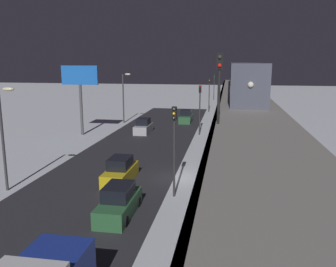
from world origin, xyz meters
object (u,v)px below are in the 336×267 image
(rail_signal, at_px, (219,76))
(subway_train, at_px, (242,76))
(sedan_green, at_px, (119,203))
(traffic_light_far, at_px, (209,90))
(sedan_silver, at_px, (143,127))
(traffic_light_near, at_px, (174,139))
(sedan_yellow, at_px, (120,172))
(commercial_billboard, at_px, (80,82))
(sedan_green_2, at_px, (186,117))
(traffic_light_mid, at_px, (200,103))
(traffic_light_distant, at_px, (214,83))

(rail_signal, bearing_deg, subway_train, -94.90)
(rail_signal, distance_m, sedan_green, 9.81)
(traffic_light_far, bearing_deg, sedan_silver, 70.97)
(rail_signal, height_order, traffic_light_near, rail_signal)
(sedan_yellow, bearing_deg, traffic_light_far, 83.48)
(sedan_silver, xyz_separation_m, commercial_billboard, (7.58, 2.53, 6.03))
(sedan_yellow, relative_size, traffic_light_near, 0.74)
(sedan_green_2, distance_m, traffic_light_mid, 10.54)
(sedan_yellow, relative_size, traffic_light_mid, 0.74)
(rail_signal, xyz_separation_m, traffic_light_far, (3.03, -46.69, -4.38))
(subway_train, relative_size, sedan_green_2, 8.08)
(sedan_green, relative_size, commercial_billboard, 0.53)
(sedan_green_2, bearing_deg, sedan_green, -90.00)
(sedan_green_2, distance_m, traffic_light_near, 31.67)
(sedan_yellow, xyz_separation_m, traffic_light_far, (-4.70, -41.14, 3.40))
(rail_signal, relative_size, traffic_light_far, 0.62)
(rail_signal, distance_m, traffic_light_near, 6.16)
(subway_train, relative_size, traffic_light_mid, 5.76)
(subway_train, relative_size, sedan_green, 7.85)
(sedan_green_2, bearing_deg, traffic_light_distant, 85.13)
(sedan_green_2, xyz_separation_m, traffic_light_distant, (-2.90, -34.06, 3.40))
(sedan_silver, bearing_deg, rail_signal, 112.89)
(traffic_light_near, distance_m, commercial_billboard, 24.67)
(sedan_silver, bearing_deg, traffic_light_near, 108.93)
(sedan_yellow, height_order, traffic_light_near, traffic_light_near)
(sedan_silver, xyz_separation_m, traffic_light_far, (-7.50, -21.74, 3.40))
(sedan_green, height_order, traffic_light_mid, traffic_light_mid)
(traffic_light_far, bearing_deg, rail_signal, 93.72)
(traffic_light_near, height_order, traffic_light_mid, same)
(sedan_green, distance_m, sedan_yellow, 6.37)
(subway_train, relative_size, traffic_light_far, 5.76)
(traffic_light_near, xyz_separation_m, traffic_light_mid, (0.00, -21.80, 0.00))
(subway_train, bearing_deg, traffic_light_far, -76.77)
(traffic_light_far, bearing_deg, sedan_green, 86.49)
(sedan_silver, bearing_deg, subway_train, 179.14)
(rail_signal, xyz_separation_m, commercial_billboard, (18.11, -22.42, -1.75))
(commercial_billboard, bearing_deg, sedan_green, 117.92)
(sedan_green, height_order, traffic_light_far, traffic_light_far)
(traffic_light_mid, distance_m, commercial_billboard, 15.51)
(subway_train, xyz_separation_m, sedan_silver, (12.65, -0.19, -6.84))
(traffic_light_distant, bearing_deg, sedan_green, 87.60)
(traffic_light_far, distance_m, commercial_billboard, 28.69)
(sedan_silver, xyz_separation_m, traffic_light_near, (-7.50, 21.87, 3.40))
(sedan_yellow, height_order, traffic_light_distant, traffic_light_distant)
(sedan_green, xyz_separation_m, traffic_light_distant, (-2.90, -69.06, 3.41))
(sedan_green, xyz_separation_m, traffic_light_near, (-2.90, -3.64, 3.41))
(sedan_green_2, relative_size, traffic_light_distant, 0.71)
(rail_signal, height_order, sedan_yellow, rail_signal)
(commercial_billboard, bearing_deg, subway_train, -173.41)
(subway_train, distance_m, sedan_green, 27.44)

